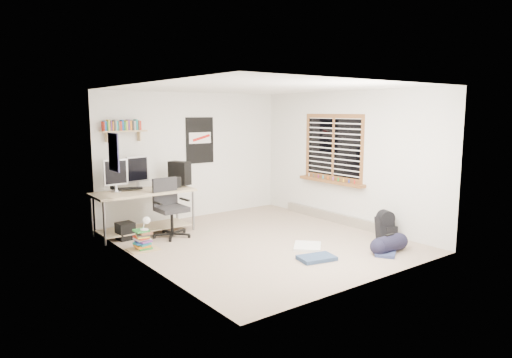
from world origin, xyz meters
TOP-DOWN VIEW (x-y plane):
  - floor at (0.00, 0.00)m, footprint 4.00×4.50m
  - ceiling at (0.00, 0.00)m, footprint 4.00×4.50m
  - back_wall at (0.00, 2.25)m, footprint 4.00×0.01m
  - left_wall at (-2.00, 0.00)m, footprint 0.01×4.50m
  - right_wall at (2.00, 0.00)m, footprint 0.01×4.50m
  - desk at (-1.34, 1.64)m, footprint 1.74×0.80m
  - monitor_left at (-1.75, 1.82)m, footprint 0.41×0.10m
  - monitor_right at (-1.30, 1.96)m, footprint 0.43×0.16m
  - pc_tower at (-0.58, 1.73)m, footprint 0.33×0.45m
  - keyboard at (-1.51, 1.82)m, footprint 0.45×0.29m
  - speaker_left at (-1.75, 1.96)m, footprint 0.10×0.10m
  - speaker_right at (-0.78, 1.43)m, footprint 0.10×0.10m
  - office_chair at (-1.05, 1.15)m, footprint 0.69×0.69m
  - wall_shelf at (-1.45, 2.14)m, footprint 0.80×0.22m
  - poster_back_wall at (0.15, 2.23)m, footprint 0.62×0.03m
  - poster_left_wall at (-1.99, 1.20)m, footprint 0.02×0.42m
  - window at (1.95, 0.30)m, footprint 0.10×1.50m
  - baseboard_heater at (1.96, 0.30)m, footprint 0.08×2.50m
  - backpack at (1.75, -1.13)m, footprint 0.35×0.31m
  - duffel_bag at (1.20, -1.63)m, footprint 0.26×0.26m
  - tshirt at (0.37, -0.71)m, footprint 0.64×0.64m
  - jeans_a at (0.06, -1.23)m, footprint 0.58×0.44m
  - jeans_b at (1.05, -1.68)m, footprint 0.47×0.44m
  - book_stack at (-1.75, 0.74)m, footprint 0.57×0.53m
  - desk_lamp at (-1.73, 0.72)m, footprint 0.19×0.24m
  - subwoofer at (-1.75, 1.47)m, footprint 0.28×0.28m

SIDE VIEW (x-z plane):
  - floor at x=0.00m, z-range -0.01..0.00m
  - tshirt at x=0.37m, z-range 0.00..0.04m
  - jeans_b at x=1.05m, z-range 0.00..0.05m
  - jeans_a at x=0.06m, z-range 0.00..0.06m
  - baseboard_heater at x=1.96m, z-range 0.00..0.18m
  - duffel_bag at x=1.20m, z-range -0.12..0.40m
  - subwoofer at x=-1.75m, z-range -0.01..0.29m
  - book_stack at x=-1.75m, z-range -0.01..0.31m
  - backpack at x=1.75m, z-range 0.01..0.39m
  - desk at x=-1.34m, z-range -0.03..0.76m
  - desk_lamp at x=-1.73m, z-range 0.28..0.48m
  - office_chair at x=-1.05m, z-range -0.01..0.99m
  - keyboard at x=-1.51m, z-range 0.79..0.81m
  - speaker_left at x=-1.75m, z-range 0.79..0.95m
  - speaker_right at x=-0.78m, z-range 0.79..0.98m
  - pc_tower at x=-0.58m, z-range 0.79..1.21m
  - monitor_left at x=-1.75m, z-range 0.79..1.23m
  - monitor_right at x=-1.30m, z-range 0.79..1.25m
  - back_wall at x=0.00m, z-range 0.00..2.50m
  - left_wall at x=-2.00m, z-range 0.00..2.50m
  - right_wall at x=2.00m, z-range 0.00..2.50m
  - window at x=1.95m, z-range 0.82..2.08m
  - poster_left_wall at x=-1.99m, z-range 1.20..1.80m
  - poster_back_wall at x=0.15m, z-range 1.09..2.01m
  - wall_shelf at x=-1.45m, z-range 1.66..1.90m
  - ceiling at x=0.00m, z-range 2.50..2.51m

